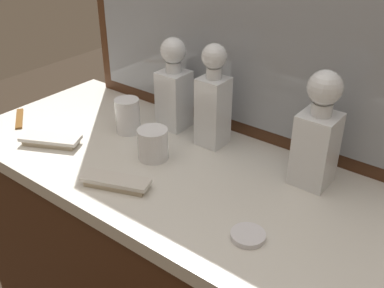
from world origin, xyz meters
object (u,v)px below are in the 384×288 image
at_px(crystal_tumbler_center, 153,145).
at_px(silver_brush_far_left, 51,140).
at_px(crystal_decanter_right, 213,105).
at_px(crystal_tumbler_front, 128,117).
at_px(crystal_decanter_front, 174,92).
at_px(porcelain_dish, 248,236).
at_px(tortoiseshell_comb, 19,119).
at_px(crystal_decanter_rear, 317,140).
at_px(silver_brush_right, 116,182).

relative_size(crystal_tumbler_center, silver_brush_far_left, 0.48).
distance_m(crystal_decanter_right, silver_brush_far_left, 0.47).
bearing_deg(crystal_tumbler_front, silver_brush_far_left, -122.15).
bearing_deg(crystal_decanter_right, crystal_tumbler_center, -115.44).
bearing_deg(crystal_decanter_front, crystal_decanter_right, -5.73).
bearing_deg(crystal_tumbler_center, crystal_decanter_right, 64.56).
distance_m(crystal_decanter_front, crystal_decanter_right, 0.15).
bearing_deg(silver_brush_far_left, crystal_decanter_front, 55.59).
height_order(crystal_decanter_front, crystal_tumbler_front, crystal_decanter_front).
xyz_separation_m(crystal_decanter_right, silver_brush_far_left, (-0.36, -0.28, -0.10)).
xyz_separation_m(crystal_tumbler_center, porcelain_dish, (0.37, -0.12, -0.03)).
bearing_deg(porcelain_dish, silver_brush_far_left, -179.62).
bearing_deg(silver_brush_far_left, crystal_tumbler_front, 57.85).
relative_size(crystal_tumbler_front, tortoiseshell_comb, 0.83).
height_order(crystal_decanter_rear, crystal_tumbler_center, crystal_decanter_rear).
xyz_separation_m(crystal_decanter_rear, crystal_tumbler_front, (-0.54, -0.09, -0.07)).
bearing_deg(silver_brush_far_left, porcelain_dish, 0.38).
bearing_deg(crystal_decanter_right, crystal_decanter_front, 174.27).
height_order(crystal_decanter_front, porcelain_dish, crystal_decanter_front).
bearing_deg(crystal_decanter_front, crystal_decanter_rear, -3.02).
bearing_deg(crystal_tumbler_front, crystal_tumbler_center, -22.87).
height_order(crystal_tumbler_center, tortoiseshell_comb, crystal_tumbler_center).
relative_size(crystal_tumbler_center, silver_brush_right, 0.48).
height_order(crystal_tumbler_center, porcelain_dish, crystal_tumbler_center).
relative_size(crystal_tumbler_front, silver_brush_far_left, 0.58).
relative_size(crystal_decanter_front, silver_brush_far_left, 1.55).
bearing_deg(silver_brush_right, tortoiseshell_comb, 172.16).
relative_size(porcelain_dish, tortoiseshell_comb, 0.59).
height_order(crystal_tumbler_center, crystal_tumbler_front, crystal_tumbler_front).
xyz_separation_m(crystal_decanter_rear, crystal_tumbler_center, (-0.38, -0.15, -0.08)).
distance_m(crystal_tumbler_center, porcelain_dish, 0.39).
relative_size(crystal_tumbler_center, crystal_tumbler_front, 0.82).
height_order(porcelain_dish, tortoiseshell_comb, porcelain_dish).
relative_size(crystal_decanter_rear, porcelain_dish, 3.93).
distance_m(crystal_decanter_front, crystal_tumbler_center, 0.21).
bearing_deg(crystal_decanter_rear, crystal_decanter_right, 178.33).
bearing_deg(silver_brush_right, crystal_tumbler_center, 96.97).
height_order(crystal_decanter_front, crystal_tumbler_center, crystal_decanter_front).
bearing_deg(crystal_tumbler_center, tortoiseshell_comb, -170.01).
distance_m(crystal_tumbler_front, porcelain_dish, 0.56).
bearing_deg(crystal_decanter_rear, crystal_decanter_front, 176.98).
bearing_deg(crystal_decanter_rear, crystal_tumbler_front, -170.98).
xyz_separation_m(crystal_decanter_front, silver_brush_right, (0.09, -0.33, -0.10)).
bearing_deg(silver_brush_right, silver_brush_far_left, 173.66).
xyz_separation_m(crystal_decanter_front, crystal_decanter_rear, (0.46, -0.02, 0.01)).
relative_size(crystal_decanter_right, tortoiseshell_comb, 2.33).
relative_size(crystal_decanter_front, crystal_tumbler_front, 2.66).
xyz_separation_m(crystal_tumbler_front, porcelain_dish, (0.53, -0.19, -0.04)).
bearing_deg(crystal_decanter_right, tortoiseshell_comb, -156.27).
height_order(crystal_decanter_rear, silver_brush_far_left, crystal_decanter_rear).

